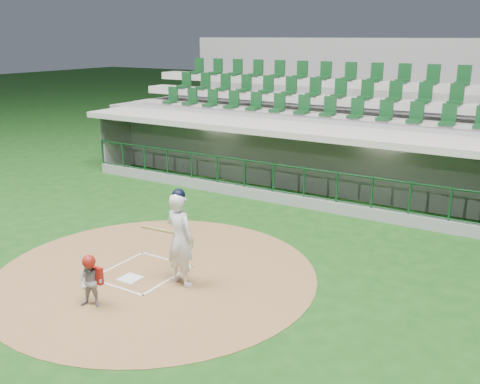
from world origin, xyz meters
name	(u,v)px	position (x,y,z in m)	size (l,w,h in m)	color
ground	(151,268)	(0.00, 0.00, 0.00)	(120.00, 120.00, 0.00)	#143F12
dirt_circle	(156,274)	(0.30, -0.20, 0.01)	(7.20, 7.20, 0.01)	brown
home_plate	(130,278)	(0.00, -0.70, 0.02)	(0.43, 0.43, 0.02)	white
batter_box_chalk	(143,272)	(0.00, -0.30, 0.02)	(1.55, 1.80, 0.01)	white
dugout_structure	(301,162)	(0.09, 7.84, 0.96)	(16.40, 3.70, 3.00)	gray
seating_deck	(333,135)	(0.00, 10.91, 1.42)	(17.00, 6.72, 5.15)	gray
batter	(180,238)	(1.09, -0.28, 1.06)	(0.95, 0.95, 2.12)	white
catcher	(91,281)	(0.21, -2.00, 0.56)	(0.59, 0.53, 1.08)	#949499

